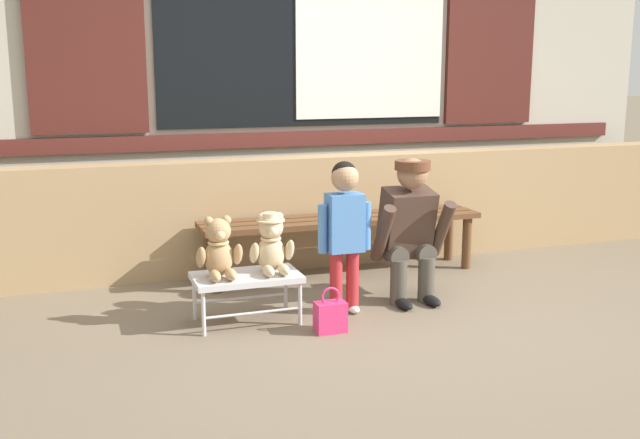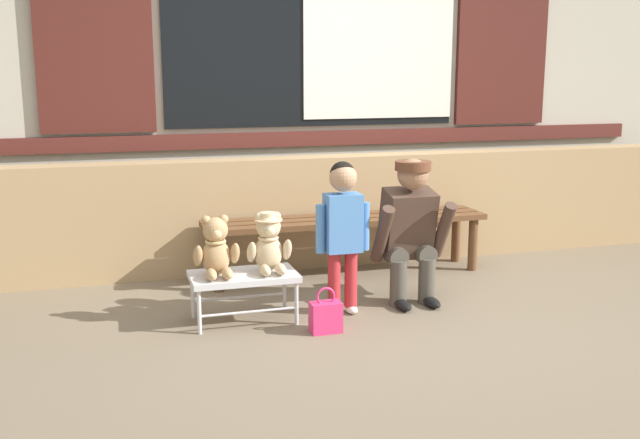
% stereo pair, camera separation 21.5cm
% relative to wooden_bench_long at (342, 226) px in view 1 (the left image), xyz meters
% --- Properties ---
extents(ground_plane, '(60.00, 60.00, 0.00)m').
position_rel_wooden_bench_long_xyz_m(ground_plane, '(-0.02, -1.06, -0.37)').
color(ground_plane, '#756651').
extents(brick_low_wall, '(6.31, 0.25, 0.85)m').
position_rel_wooden_bench_long_xyz_m(brick_low_wall, '(-0.02, 0.37, 0.05)').
color(brick_low_wall, tan).
rests_on(brick_low_wall, ground).
extents(shop_facade, '(6.44, 0.26, 3.47)m').
position_rel_wooden_bench_long_xyz_m(shop_facade, '(-0.01, 0.88, 1.37)').
color(shop_facade, '#B7B2A3').
rests_on(shop_facade, ground).
extents(wooden_bench_long, '(2.10, 0.40, 0.44)m').
position_rel_wooden_bench_long_xyz_m(wooden_bench_long, '(0.00, 0.00, 0.00)').
color(wooden_bench_long, brown).
rests_on(wooden_bench_long, ground).
extents(small_display_bench, '(0.64, 0.36, 0.30)m').
position_rel_wooden_bench_long_xyz_m(small_display_bench, '(-0.92, -0.80, -0.11)').
color(small_display_bench, silver).
rests_on(small_display_bench, ground).
extents(teddy_bear_plain, '(0.28, 0.26, 0.36)m').
position_rel_wooden_bench_long_xyz_m(teddy_bear_plain, '(-1.08, -0.79, 0.09)').
color(teddy_bear_plain, tan).
rests_on(teddy_bear_plain, small_display_bench).
extents(teddy_bear_with_hat, '(0.28, 0.27, 0.36)m').
position_rel_wooden_bench_long_xyz_m(teddy_bear_with_hat, '(-0.76, -0.79, 0.10)').
color(teddy_bear_with_hat, '#CCB289').
rests_on(teddy_bear_with_hat, small_display_bench).
extents(child_standing, '(0.35, 0.18, 0.96)m').
position_rel_wooden_bench_long_xyz_m(child_standing, '(-0.30, -0.82, 0.22)').
color(child_standing, '#B7282D').
rests_on(child_standing, ground).
extents(adult_crouching, '(0.50, 0.49, 0.95)m').
position_rel_wooden_bench_long_xyz_m(adult_crouching, '(0.20, -0.70, 0.11)').
color(adult_crouching, '#4C473D').
rests_on(adult_crouching, ground).
extents(handbag_on_ground, '(0.18, 0.11, 0.27)m').
position_rel_wooden_bench_long_xyz_m(handbag_on_ground, '(-0.50, -1.12, -0.28)').
color(handbag_on_ground, '#E53370').
rests_on(handbag_on_ground, ground).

